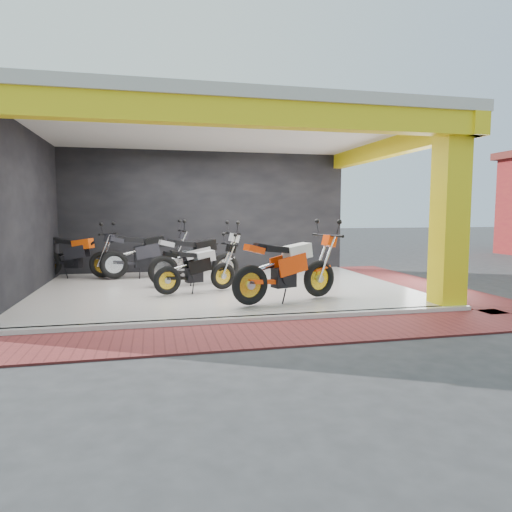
{
  "coord_description": "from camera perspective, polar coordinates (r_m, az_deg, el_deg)",
  "views": [
    {
      "loc": [
        -1.53,
        -8.08,
        1.78
      ],
      "look_at": [
        0.49,
        0.81,
        0.9
      ],
      "focal_mm": 32.0,
      "sensor_mm": 36.0,
      "label": 1
    }
  ],
  "objects": [
    {
      "name": "moto_row_d",
      "position": [
        12.05,
        -10.1,
        0.84
      ],
      "size": [
        2.44,
        1.17,
        1.44
      ],
      "primitive_type": null,
      "rotation": [
        0.0,
        0.0,
        0.13
      ],
      "color": "black",
      "rests_on": "showroom_floor"
    },
    {
      "name": "header_beam_right",
      "position": [
        11.6,
        16.22,
        12.82
      ],
      "size": [
        0.3,
        6.4,
        0.4
      ],
      "primitive_type": "cube",
      "color": "yellow",
      "rests_on": "corner_column"
    },
    {
      "name": "moto_hero",
      "position": [
        8.96,
        7.92,
        -0.57
      ],
      "size": [
        2.57,
        1.61,
        1.48
      ],
      "primitive_type": null,
      "rotation": [
        0.0,
        0.0,
        0.32
      ],
      "color": "#F8400A",
      "rests_on": "showroom_floor"
    },
    {
      "name": "showroom_ceiling",
      "position": [
        10.36,
        -4.26,
        15.61
      ],
      "size": [
        8.4,
        6.4,
        0.2
      ],
      "primitive_type": "cube",
      "color": "beige",
      "rests_on": "corner_column"
    },
    {
      "name": "paver_right",
      "position": [
        12.04,
        19.14,
        -3.23
      ],
      "size": [
        1.4,
        7.0,
        0.03
      ],
      "primitive_type": "cube",
      "color": "maroon",
      "rests_on": "ground"
    },
    {
      "name": "header_beam_front",
      "position": [
        7.41,
        -0.62,
        17.36
      ],
      "size": [
        8.4,
        0.3,
        0.4
      ],
      "primitive_type": "cube",
      "color": "yellow",
      "rests_on": "corner_column"
    },
    {
      "name": "showroom_floor",
      "position": [
        10.35,
        -4.12,
        -4.13
      ],
      "size": [
        8.0,
        6.0,
        0.1
      ],
      "primitive_type": "cube",
      "color": "white",
      "rests_on": "ground"
    },
    {
      "name": "left_wall",
      "position": [
        10.41,
        -27.19,
        4.74
      ],
      "size": [
        0.2,
        6.2,
        3.5
      ],
      "primitive_type": "cube",
      "color": "black",
      "rests_on": "ground"
    },
    {
      "name": "ground",
      "position": [
        8.42,
        -2.04,
        -6.7
      ],
      "size": [
        80.0,
        80.0,
        0.0
      ],
      "primitive_type": "plane",
      "color": "#2D2D30",
      "rests_on": "ground"
    },
    {
      "name": "paver_front",
      "position": [
        6.7,
        0.88,
        -9.74
      ],
      "size": [
        9.0,
        1.4,
        0.03
      ],
      "primitive_type": "cube",
      "color": "maroon",
      "rests_on": "ground"
    },
    {
      "name": "moto_row_b",
      "position": [
        10.86,
        -3.87,
        0.35
      ],
      "size": [
        2.45,
        1.38,
        1.41
      ],
      "primitive_type": null,
      "rotation": [
        0.0,
        0.0,
        0.24
      ],
      "color": "#A1A3A9",
      "rests_on": "showroom_floor"
    },
    {
      "name": "floor_kerb",
      "position": [
        7.43,
        -0.56,
        -7.94
      ],
      "size": [
        8.0,
        0.2,
        0.1
      ],
      "primitive_type": "cube",
      "color": "white",
      "rests_on": "ground"
    },
    {
      "name": "back_wall",
      "position": [
        13.27,
        -6.2,
        5.34
      ],
      "size": [
        8.2,
        0.2,
        3.5
      ],
      "primitive_type": "cube",
      "color": "black",
      "rests_on": "ground"
    },
    {
      "name": "moto_row_c",
      "position": [
        12.11,
        -18.77,
        0.51
      ],
      "size": [
        2.39,
        1.63,
        1.37
      ],
      "primitive_type": null,
      "rotation": [
        0.0,
        0.0,
        -0.4
      ],
      "color": "black",
      "rests_on": "showroom_floor"
    },
    {
      "name": "moto_row_a",
      "position": [
        9.81,
        -4.16,
        -0.87
      ],
      "size": [
        2.07,
        1.3,
        1.18
      ],
      "primitive_type": null,
      "rotation": [
        0.0,
        0.0,
        0.32
      ],
      "color": "black",
      "rests_on": "showroom_floor"
    },
    {
      "name": "corner_column",
      "position": [
        9.04,
        23.04,
        4.89
      ],
      "size": [
        0.5,
        0.5,
        3.5
      ],
      "primitive_type": "cube",
      "color": "yellow",
      "rests_on": "ground"
    }
  ]
}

